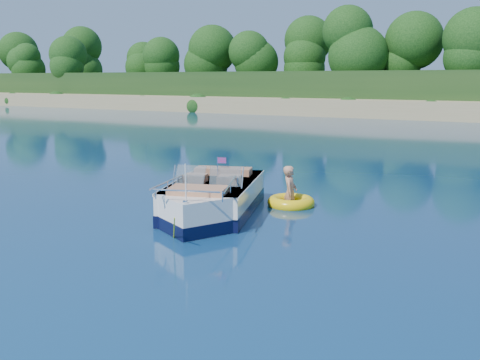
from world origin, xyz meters
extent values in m
plane|color=#0A214B|center=(0.00, 0.00, 0.00)|extent=(160.00, 160.00, 0.00)
cube|color=#9C8A5A|center=(0.00, 38.00, 0.50)|extent=(170.00, 8.00, 2.00)
cube|color=#183716|center=(0.00, 65.00, 1.00)|extent=(170.00, 56.00, 6.00)
cylinder|color=black|center=(-45.00, 41.00, 2.90)|extent=(0.44, 0.44, 2.80)
sphere|color=black|center=(-45.00, 41.00, 5.56)|extent=(4.62, 4.62, 4.62)
cylinder|color=black|center=(-18.00, 40.50, 3.10)|extent=(0.44, 0.44, 3.20)
sphere|color=black|center=(-18.00, 40.50, 6.14)|extent=(5.28, 5.28, 5.28)
cylinder|color=black|center=(0.00, 42.00, 3.30)|extent=(0.44, 0.44, 3.60)
sphere|color=black|center=(0.00, 42.00, 6.72)|extent=(5.94, 5.94, 5.94)
cube|color=white|center=(0.43, 0.91, 0.29)|extent=(2.89, 3.98, 0.99)
cube|color=white|center=(0.94, -0.70, 0.29)|extent=(1.80, 1.80, 0.99)
cube|color=black|center=(0.43, 0.91, 0.15)|extent=(2.93, 4.02, 0.28)
cube|color=black|center=(0.94, -0.70, 0.15)|extent=(1.84, 1.84, 0.28)
cube|color=tan|center=(0.34, 1.18, 0.57)|extent=(2.20, 2.84, 0.09)
cube|color=white|center=(0.43, 0.91, 0.76)|extent=(2.92, 3.99, 0.06)
cube|color=black|center=(-0.17, 2.78, 0.33)|extent=(0.60, 0.47, 0.85)
cube|color=#8C9EA5|center=(0.22, 0.15, 1.03)|extent=(0.77, 0.37, 0.46)
cube|color=#8C9EA5|center=(1.03, 0.41, 1.03)|extent=(0.77, 0.54, 0.46)
cube|color=#BC7A56|center=(0.09, 0.56, 0.79)|extent=(0.65, 0.65, 0.38)
cube|color=#BC7A56|center=(0.91, 0.81, 0.79)|extent=(0.65, 0.65, 0.38)
cube|color=#BC7A56|center=(0.14, 1.81, 0.79)|extent=(1.56, 0.94, 0.36)
cube|color=#BC7A56|center=(0.89, -0.53, 0.77)|extent=(1.40, 1.05, 0.32)
cylinder|color=white|center=(1.16, -1.39, 1.19)|extent=(0.03, 0.03, 0.80)
cube|color=red|center=(0.95, 0.38, 1.41)|extent=(0.20, 0.08, 0.13)
cube|color=silver|center=(1.17, -1.43, 0.81)|extent=(0.11, 0.08, 0.05)
cylinder|color=#F2FB1B|center=(1.14, -1.79, 0.33)|extent=(0.64, 0.82, 0.72)
torus|color=yellow|center=(1.83, 2.43, 0.08)|extent=(1.37, 1.37, 0.33)
torus|color=red|center=(1.83, 2.43, 0.10)|extent=(1.13, 1.13, 0.11)
imported|color=tan|center=(1.79, 2.46, 0.00)|extent=(0.58, 0.87, 1.57)
camera|label=1|loc=(7.29, -10.15, 3.27)|focal=40.00mm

